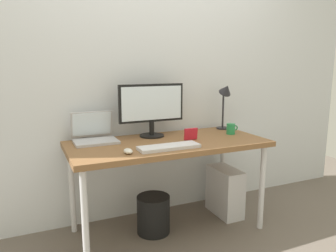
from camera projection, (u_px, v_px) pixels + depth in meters
The scene contains 12 objects.
ground_plane at pixel (168, 229), 2.63m from camera, with size 6.00×6.00×0.00m, color #665B51.
back_wall at pixel (149, 66), 2.74m from camera, with size 4.40×0.04×2.60m, color silver.
desk at pixel (168, 149), 2.50m from camera, with size 1.51×0.69×0.73m.
monitor at pixel (152, 107), 2.61m from camera, with size 0.54×0.20×0.43m.
laptop at pixel (94, 134), 2.48m from camera, with size 0.32×0.28×0.22m.
desk_lamp at pixel (225, 96), 2.89m from camera, with size 0.11×0.16×0.43m.
keyboard at pixel (169, 147), 2.27m from camera, with size 0.44×0.14×0.02m, color silver.
mouse at pixel (128, 151), 2.14m from camera, with size 0.06×0.09×0.03m, color silver.
coffee_mug at pixel (231, 129), 2.74m from camera, with size 0.11×0.07×0.09m.
photo_frame at pixel (191, 134), 2.52m from camera, with size 0.11×0.02×0.09m, color red.
computer_tower at pixel (225, 191), 2.87m from camera, with size 0.18×0.36×0.42m, color silver.
wastebasket at pixel (153, 214), 2.56m from camera, with size 0.26×0.26×0.30m, color black.
Camera 1 is at (-0.99, -2.21, 1.31)m, focal length 34.68 mm.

